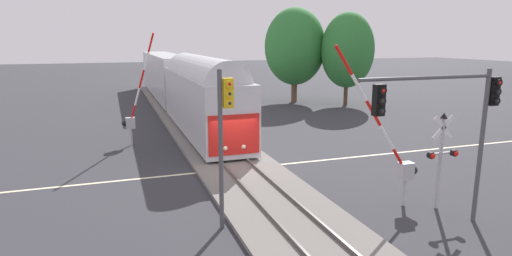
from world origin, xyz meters
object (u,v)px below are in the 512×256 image
Objects in this scene: crossing_gate_near at (398,156)px; oak_far_right at (295,47)px; traffic_signal_median at (224,124)px; crossing_gate_far at (133,112)px; commuter_train at (178,81)px; traffic_signal_near_right at (451,109)px; crossing_signal_mast at (442,151)px; maple_right_background at (348,50)px.

crossing_gate_near is 29.30m from oak_far_right.
traffic_signal_median is (-6.89, 0.31, 1.67)m from crossing_gate_near.
crossing_gate_far is at bearing -140.63° from oak_far_right.
crossing_gate_far is (-4.76, -12.45, -0.62)m from commuter_train.
crossing_gate_near is 0.65× the size of oak_far_right.
traffic_signal_near_right is 1.00× the size of traffic_signal_median.
crossing_gate_near is at bearing -80.26° from commuter_train.
crossing_gate_near is at bearing -105.93° from oak_far_right.
crossing_signal_mast is at bearing 52.58° from traffic_signal_near_right.
crossing_gate_near is at bearing -116.42° from maple_right_background.
crossing_gate_far is at bearing 121.31° from traffic_signal_near_right.
maple_right_background is at bearing 63.58° from crossing_gate_near.
crossing_gate_near is 3.04m from traffic_signal_near_right.
oak_far_right reaches higher than traffic_signal_median.
oak_far_right reaches higher than crossing_gate_near.
crossing_signal_mast is 8.54m from traffic_signal_median.
crossing_gate_far is (-10.74, 14.48, -0.19)m from crossing_signal_mast.
crossing_gate_far is at bearing 100.00° from traffic_signal_median.
maple_right_background is at bearing -6.66° from commuter_train.
oak_far_right reaches higher than commuter_train.
crossing_signal_mast is at bearing -24.74° from crossing_gate_near.
crossing_gate_far reaches higher than crossing_signal_mast.
traffic_signal_median is 0.61× the size of maple_right_background.
commuter_train is 12.96m from oak_far_right.
oak_far_right reaches higher than crossing_gate_far.
commuter_train is 27.59m from crossing_signal_mast.
traffic_signal_median is (-2.38, -25.94, 0.98)m from commuter_train.
crossing_signal_mast is 0.42× the size of maple_right_background.
oak_far_right is (-4.11, 3.63, 0.31)m from maple_right_background.
traffic_signal_median is (2.38, -13.49, 1.60)m from crossing_gate_far.
crossing_gate_far is 13.79m from traffic_signal_median.
oak_far_right is (7.98, 27.94, 3.73)m from crossing_gate_near.
traffic_signal_near_right is (4.91, -28.34, 1.48)m from commuter_train.
traffic_signal_near_right is at bearing -104.16° from oak_far_right.
maple_right_background reaches higher than crossing_gate_near.
crossing_gate_near reaches higher than crossing_signal_mast.
crossing_gate_near is (4.51, -26.25, -0.68)m from commuter_train.
maple_right_background reaches higher than traffic_signal_median.
crossing_gate_near is 7.09m from traffic_signal_median.
maple_right_background is (16.59, -1.94, 2.73)m from commuter_train.
traffic_signal_median is at bearing 177.43° from crossing_gate_near.
crossing_signal_mast is at bearing -6.75° from traffic_signal_median.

